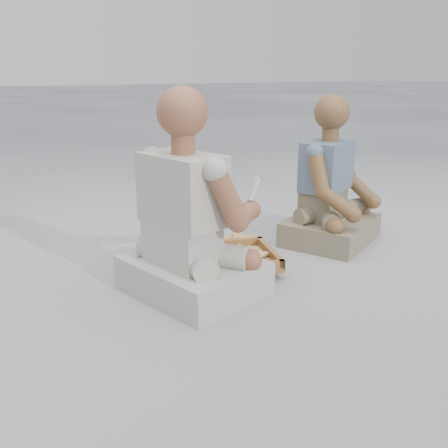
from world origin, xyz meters
name	(u,v)px	position (x,y,z in m)	size (l,w,h in m)	color
ground	(261,298)	(0.00, 0.00, 0.00)	(60.00, 60.00, 0.00)	#A4A5AA
carved_panel	(209,251)	(0.01, 0.59, 0.02)	(0.61, 0.40, 0.04)	#A56340
tool_tray	(228,259)	(0.01, 0.34, 0.06)	(0.53, 0.46, 0.06)	brown
chisel_0	(237,249)	(0.11, 0.44, 0.07)	(0.15, 0.18, 0.02)	silver
chisel_1	(247,258)	(0.08, 0.27, 0.08)	(0.22, 0.07, 0.02)	silver
chisel_2	(229,269)	(-0.05, 0.21, 0.07)	(0.13, 0.20, 0.02)	silver
chisel_3	(219,259)	(-0.04, 0.35, 0.07)	(0.16, 0.18, 0.02)	silver
chisel_4	(227,260)	(0.00, 0.33, 0.07)	(0.20, 0.12, 0.02)	silver
chisel_5	(231,256)	(0.04, 0.37, 0.06)	(0.21, 0.11, 0.02)	silver
chisel_6	(244,258)	(0.08, 0.31, 0.07)	(0.22, 0.08, 0.02)	silver
chisel_7	(258,253)	(0.17, 0.32, 0.07)	(0.20, 0.12, 0.02)	silver
chisel_8	(245,249)	(0.13, 0.39, 0.08)	(0.19, 0.13, 0.02)	silver
chisel_9	(259,256)	(0.14, 0.27, 0.08)	(0.22, 0.05, 0.02)	silver
wood_chip_0	(177,255)	(-0.14, 0.66, 0.00)	(0.02, 0.01, 0.00)	tan
wood_chip_1	(206,275)	(-0.12, 0.34, 0.00)	(0.02, 0.01, 0.00)	tan
wood_chip_2	(204,270)	(-0.10, 0.40, 0.00)	(0.02, 0.01, 0.00)	tan
wood_chip_3	(227,261)	(0.06, 0.46, 0.00)	(0.02, 0.01, 0.00)	tan
wood_chip_4	(249,274)	(0.08, 0.25, 0.00)	(0.02, 0.01, 0.00)	tan
wood_chip_5	(179,288)	(-0.29, 0.25, 0.00)	(0.02, 0.01, 0.00)	tan
wood_chip_6	(142,256)	(-0.32, 0.73, 0.00)	(0.02, 0.01, 0.00)	tan
wood_chip_7	(170,257)	(-0.19, 0.65, 0.00)	(0.02, 0.01, 0.00)	tan
wood_chip_8	(158,276)	(-0.34, 0.42, 0.00)	(0.02, 0.01, 0.00)	tan
wood_chip_9	(238,248)	(0.20, 0.61, 0.00)	(0.02, 0.01, 0.00)	tan
wood_chip_10	(312,274)	(0.36, 0.12, 0.00)	(0.02, 0.01, 0.00)	tan
wood_chip_11	(259,254)	(0.26, 0.48, 0.00)	(0.02, 0.01, 0.00)	tan
wood_chip_12	(195,259)	(-0.08, 0.56, 0.00)	(0.02, 0.01, 0.00)	tan
wood_chip_13	(194,299)	(-0.28, 0.11, 0.00)	(0.02, 0.01, 0.00)	tan
wood_chip_14	(196,258)	(-0.07, 0.57, 0.00)	(0.02, 0.01, 0.00)	tan
wood_chip_15	(286,268)	(0.28, 0.24, 0.00)	(0.02, 0.01, 0.00)	tan
craftsman	(191,226)	(-0.24, 0.20, 0.31)	(0.68, 0.70, 0.91)	#B9B6AB
companion	(331,195)	(0.74, 0.49, 0.28)	(0.68, 0.64, 0.84)	#726752
mobile_phone	(253,188)	(0.09, 0.25, 0.43)	(0.06, 0.05, 0.11)	silver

